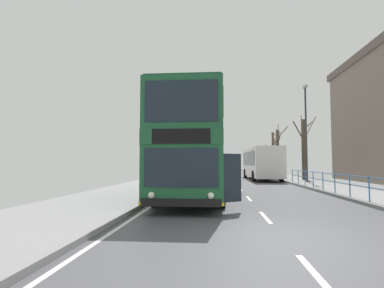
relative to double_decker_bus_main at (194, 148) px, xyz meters
The scene contains 8 objects.
ground 7.94m from the double_decker_bus_main, 76.08° to the right, with size 15.80×140.00×0.20m.
double_decker_bus_main is the anchor object (origin of this frame).
background_bus_far_lane 17.17m from the double_decker_bus_main, 71.64° to the left, with size 2.77×10.81×3.07m.
pedestrian_railing_far_kerb 7.17m from the double_decker_bus_main, ahead, with size 0.05×20.78×0.99m.
street_lamp_far_side 13.27m from the double_decker_bus_main, 51.57° to the left, with size 0.28×0.60×7.69m.
bare_tree_far_00 16.53m from the double_decker_bus_main, 57.24° to the left, with size 1.74×2.18×6.04m.
bare_tree_far_01 22.55m from the double_decker_bus_main, 69.17° to the left, with size 1.57×3.50×6.17m.
bare_tree_far_02 28.39m from the double_decker_bus_main, 72.40° to the left, with size 2.25×3.00×5.64m.
Camera 1 is at (-1.44, -6.83, 1.65)m, focal length 28.19 mm.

